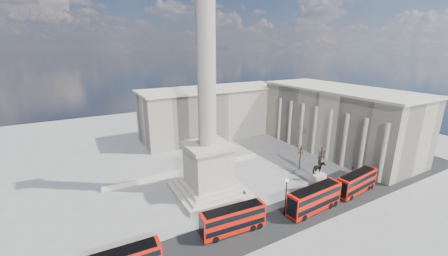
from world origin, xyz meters
TOP-DOWN VIEW (x-y plane):
  - ground at (0.00, 0.00)m, footprint 180.00×180.00m
  - asphalt_road at (5.00, -10.00)m, footprint 120.00×9.00m
  - nelsons_column at (0.00, 5.00)m, footprint 14.00×14.00m
  - balustrade_wall at (0.00, 16.00)m, footprint 40.00×0.60m
  - building_east at (45.00, 10.00)m, footprint 19.00×46.00m
  - building_northeast at (20.00, 40.00)m, footprint 51.00×17.00m
  - red_bus_b at (-2.26, -9.01)m, footprint 11.31×3.35m
  - red_bus_c at (14.17, -11.08)m, footprint 12.07×3.46m
  - red_bus_d at (27.16, -10.55)m, footprint 11.37×3.80m
  - victorian_lamp at (8.47, -9.46)m, footprint 0.62×0.62m
  - equestrian_statue at (20.20, -6.19)m, footprint 3.71×2.78m
  - bare_tree_near at (24.55, -2.90)m, footprint 1.97×1.97m
  - bare_tree_mid at (24.92, 3.78)m, footprint 1.80×1.80m
  - bare_tree_far at (36.30, 13.48)m, footprint 1.98×1.98m
  - pedestrian_walking at (21.82, -5.69)m, footprint 0.68×0.51m
  - pedestrian_standing at (34.94, -4.04)m, footprint 0.94×0.82m
  - pedestrian_crossing at (5.12, -1.04)m, footprint 1.09×1.11m

SIDE VIEW (x-z plane):
  - ground at x=0.00m, z-range 0.00..0.00m
  - asphalt_road at x=5.00m, z-range 0.00..0.01m
  - balustrade_wall at x=0.00m, z-range 0.00..1.10m
  - pedestrian_standing at x=34.94m, z-range 0.00..1.63m
  - pedestrian_walking at x=21.82m, z-range 0.00..1.69m
  - pedestrian_crossing at x=5.12m, z-range 0.00..1.87m
  - red_bus_b at x=-2.26m, z-range 0.11..4.63m
  - red_bus_d at x=27.16m, z-range 0.11..4.63m
  - red_bus_c at x=14.17m, z-range 0.12..4.95m
  - equestrian_statue at x=20.20m, z-range -1.21..6.58m
  - victorian_lamp at x=8.47m, z-range 0.65..7.92m
  - bare_tree_mid at x=24.92m, z-range 1.96..8.77m
  - bare_tree_far at x=36.30m, z-range 2.33..10.41m
  - bare_tree_near at x=24.55m, z-range 2.48..11.09m
  - building_northeast at x=20.00m, z-range 0.02..16.62m
  - building_east at x=45.00m, z-range 0.02..18.62m
  - nelsons_column at x=0.00m, z-range -12.01..37.84m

